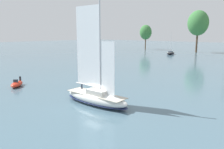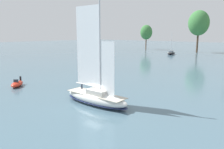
{
  "view_description": "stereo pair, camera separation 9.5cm",
  "coord_description": "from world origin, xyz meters",
  "px_view_note": "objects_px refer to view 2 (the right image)",
  "views": [
    {
      "loc": [
        18.18,
        -18.03,
        8.52
      ],
      "look_at": [
        0.0,
        3.0,
        3.23
      ],
      "focal_mm": 35.0,
      "sensor_mm": 36.0,
      "label": 1
    },
    {
      "loc": [
        18.25,
        -17.97,
        8.52
      ],
      "look_at": [
        0.0,
        3.0,
        3.23
      ],
      "focal_mm": 35.0,
      "sensor_mm": 36.0,
      "label": 2
    }
  ],
  "objects_px": {
    "sailboat_main": "(96,96)",
    "tree_shore_center": "(146,32)",
    "motor_tender": "(17,84)",
    "channel_buoy": "(101,69)",
    "tree_shore_left": "(199,23)",
    "sailboat_moored_mid_channel": "(171,53)"
  },
  "relations": [
    {
      "from": "tree_shore_left",
      "to": "tree_shore_center",
      "type": "xyz_separation_m",
      "value": [
        -27.17,
        0.75,
        -3.9
      ]
    },
    {
      "from": "tree_shore_center",
      "to": "sailboat_moored_mid_channel",
      "type": "relative_size",
      "value": 1.43
    },
    {
      "from": "sailboat_moored_mid_channel",
      "to": "channel_buoy",
      "type": "distance_m",
      "value": 48.85
    },
    {
      "from": "tree_shore_left",
      "to": "motor_tender",
      "type": "height_order",
      "value": "tree_shore_left"
    },
    {
      "from": "tree_shore_center",
      "to": "motor_tender",
      "type": "bearing_deg",
      "value": -71.13
    },
    {
      "from": "tree_shore_left",
      "to": "channel_buoy",
      "type": "height_order",
      "value": "tree_shore_left"
    },
    {
      "from": "motor_tender",
      "to": "channel_buoy",
      "type": "relative_size",
      "value": 1.64
    },
    {
      "from": "sailboat_main",
      "to": "tree_shore_left",
      "type": "bearing_deg",
      "value": 102.11
    },
    {
      "from": "sailboat_main",
      "to": "motor_tender",
      "type": "height_order",
      "value": "sailboat_main"
    },
    {
      "from": "sailboat_main",
      "to": "channel_buoy",
      "type": "relative_size",
      "value": 6.02
    },
    {
      "from": "sailboat_moored_mid_channel",
      "to": "motor_tender",
      "type": "bearing_deg",
      "value": -85.24
    },
    {
      "from": "sailboat_moored_mid_channel",
      "to": "channel_buoy",
      "type": "relative_size",
      "value": 4.18
    },
    {
      "from": "sailboat_moored_mid_channel",
      "to": "motor_tender",
      "type": "height_order",
      "value": "sailboat_moored_mid_channel"
    },
    {
      "from": "motor_tender",
      "to": "channel_buoy",
      "type": "distance_m",
      "value": 17.94
    },
    {
      "from": "tree_shore_left",
      "to": "sailboat_moored_mid_channel",
      "type": "bearing_deg",
      "value": -103.72
    },
    {
      "from": "sailboat_moored_mid_channel",
      "to": "motor_tender",
      "type": "distance_m",
      "value": 66.38
    },
    {
      "from": "tree_shore_left",
      "to": "channel_buoy",
      "type": "distance_m",
      "value": 66.2
    },
    {
      "from": "sailboat_main",
      "to": "tree_shore_center",
      "type": "bearing_deg",
      "value": 118.64
    },
    {
      "from": "tree_shore_left",
      "to": "motor_tender",
      "type": "bearing_deg",
      "value": -89.02
    },
    {
      "from": "sailboat_main",
      "to": "motor_tender",
      "type": "relative_size",
      "value": 3.66
    },
    {
      "from": "tree_shore_left",
      "to": "tree_shore_center",
      "type": "height_order",
      "value": "tree_shore_left"
    },
    {
      "from": "tree_shore_left",
      "to": "sailboat_moored_mid_channel",
      "type": "distance_m",
      "value": 21.12
    }
  ]
}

